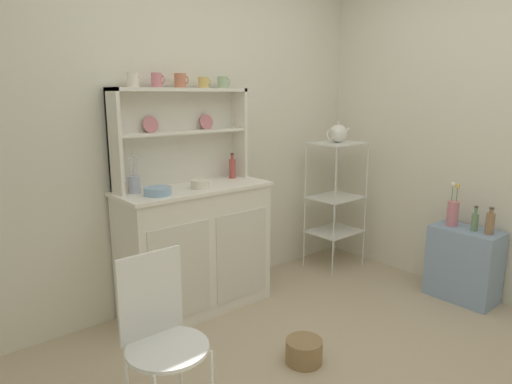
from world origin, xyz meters
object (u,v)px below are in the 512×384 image
(hutch_shelf_unit, at_px, (180,128))
(vinegar_bottle, at_px, (490,223))
(wire_chair, at_px, (161,329))
(porcelain_teapot, at_px, (338,133))
(cup_cream_0, at_px, (133,80))
(hutch_cabinet, at_px, (196,247))
(bowl_mixing_large, at_px, (158,191))
(jam_bottle, at_px, (232,168))
(bakers_rack, at_px, (336,190))
(floor_basket, at_px, (304,351))
(flower_vase, at_px, (453,211))
(utensil_jar, at_px, (134,184))
(side_shelf_blue, at_px, (464,264))
(oil_bottle, at_px, (475,221))

(hutch_shelf_unit, xyz_separation_m, vinegar_bottle, (1.62, -1.48, -0.66))
(wire_chair, bearing_deg, hutch_shelf_unit, 46.24)
(wire_chair, relative_size, porcelain_teapot, 3.46)
(cup_cream_0, distance_m, vinegar_bottle, 2.63)
(hutch_cabinet, height_order, cup_cream_0, cup_cream_0)
(bowl_mixing_large, height_order, jam_bottle, jam_bottle)
(bakers_rack, distance_m, cup_cream_0, 1.98)
(floor_basket, xyz_separation_m, cup_cream_0, (-0.45, 1.10, 1.54))
(hutch_shelf_unit, distance_m, bowl_mixing_large, 0.54)
(flower_vase, bearing_deg, vinegar_bottle, -90.04)
(flower_vase, bearing_deg, porcelain_teapot, 103.34)
(bakers_rack, xyz_separation_m, utensil_jar, (-1.80, 0.17, 0.26))
(hutch_cabinet, bearing_deg, side_shelf_blue, -35.71)
(utensil_jar, bearing_deg, jam_bottle, 0.60)
(porcelain_teapot, distance_m, flower_vase, 1.11)
(hutch_cabinet, bearing_deg, wire_chair, -129.79)
(cup_cream_0, height_order, jam_bottle, cup_cream_0)
(cup_cream_0, height_order, porcelain_teapot, cup_cream_0)
(side_shelf_blue, bearing_deg, jam_bottle, 134.32)
(oil_bottle, distance_m, vinegar_bottle, 0.11)
(side_shelf_blue, xyz_separation_m, wire_chair, (-2.41, 0.22, 0.24))
(hutch_cabinet, relative_size, bakers_rack, 0.96)
(hutch_cabinet, bearing_deg, vinegar_bottle, -39.13)
(hutch_shelf_unit, height_order, side_shelf_blue, hutch_shelf_unit)
(jam_bottle, bearing_deg, vinegar_bottle, -48.98)
(oil_bottle, bearing_deg, vinegar_bottle, -90.00)
(floor_basket, relative_size, oil_bottle, 1.16)
(vinegar_bottle, bearing_deg, flower_vase, 89.96)
(bakers_rack, distance_m, flower_vase, 0.98)
(side_shelf_blue, distance_m, porcelain_teapot, 1.43)
(hutch_shelf_unit, xyz_separation_m, floor_basket, (0.10, -1.14, -1.22))
(wire_chair, height_order, bowl_mixing_large, bowl_mixing_large)
(jam_bottle, bearing_deg, utensil_jar, -179.40)
(wire_chair, relative_size, utensil_jar, 3.43)
(floor_basket, bearing_deg, utensil_jar, 115.42)
(utensil_jar, bearing_deg, oil_bottle, -32.59)
(hutch_shelf_unit, bearing_deg, jam_bottle, -10.96)
(side_shelf_blue, height_order, jam_bottle, jam_bottle)
(wire_chair, bearing_deg, porcelain_teapot, 12.85)
(wire_chair, xyz_separation_m, jam_bottle, (1.18, 1.03, 0.46))
(oil_bottle, height_order, vinegar_bottle, vinegar_bottle)
(vinegar_bottle, bearing_deg, floor_basket, 167.21)
(bakers_rack, distance_m, bowl_mixing_large, 1.73)
(floor_basket, distance_m, jam_bottle, 1.43)
(floor_basket, distance_m, bowl_mixing_large, 1.31)
(hutch_cabinet, distance_m, hutch_shelf_unit, 0.84)
(hutch_shelf_unit, xyz_separation_m, bowl_mixing_large, (-0.31, -0.24, -0.36))
(utensil_jar, bearing_deg, bakers_rack, -5.52)
(cup_cream_0, xyz_separation_m, porcelain_teapot, (1.74, -0.22, -0.41))
(side_shelf_blue, distance_m, utensil_jar, 2.47)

